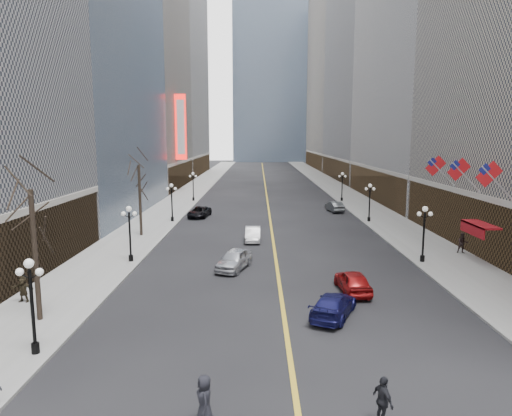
{
  "coord_description": "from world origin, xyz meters",
  "views": [
    {
      "loc": [
        -1.47,
        -5.83,
        10.04
      ],
      "look_at": [
        -1.57,
        15.25,
        6.79
      ],
      "focal_mm": 32.0,
      "sensor_mm": 36.0,
      "label": 1
    }
  ],
  "objects_px": {
    "streetlamp_west_0": "(31,296)",
    "streetlamp_west_3": "(193,183)",
    "car_sb_far": "(334,206)",
    "car_sb_mid": "(353,281)",
    "car_sb_near": "(333,305)",
    "streetlamp_east_2": "(370,198)",
    "car_nb_far": "(199,212)",
    "car_nb_mid": "(253,234)",
    "streetlamp_east_3": "(342,183)",
    "streetlamp_west_1": "(130,228)",
    "streetlamp_west_2": "(172,198)",
    "car_nb_near": "(234,259)",
    "streetlamp_east_1": "(424,228)"
  },
  "relations": [
    {
      "from": "streetlamp_west_1",
      "to": "car_nb_near",
      "type": "distance_m",
      "value": 8.92
    },
    {
      "from": "streetlamp_east_3",
      "to": "streetlamp_west_2",
      "type": "relative_size",
      "value": 1.0
    },
    {
      "from": "streetlamp_west_2",
      "to": "car_nb_far",
      "type": "distance_m",
      "value": 5.07
    },
    {
      "from": "streetlamp_east_2",
      "to": "streetlamp_west_2",
      "type": "relative_size",
      "value": 1.0
    },
    {
      "from": "car_nb_mid",
      "to": "car_sb_mid",
      "type": "xyz_separation_m",
      "value": [
        6.73,
        -15.03,
        0.05
      ]
    },
    {
      "from": "streetlamp_west_2",
      "to": "car_sb_near",
      "type": "xyz_separation_m",
      "value": [
        14.59,
        -29.16,
        -2.23
      ]
    },
    {
      "from": "streetlamp_west_0",
      "to": "streetlamp_west_3",
      "type": "xyz_separation_m",
      "value": [
        0.0,
        52.0,
        0.0
      ]
    },
    {
      "from": "car_sb_far",
      "to": "streetlamp_west_2",
      "type": "bearing_deg",
      "value": 11.51
    },
    {
      "from": "car_sb_near",
      "to": "streetlamp_west_0",
      "type": "bearing_deg",
      "value": 42.34
    },
    {
      "from": "streetlamp_west_0",
      "to": "streetlamp_west_3",
      "type": "height_order",
      "value": "same"
    },
    {
      "from": "streetlamp_east_2",
      "to": "streetlamp_west_3",
      "type": "height_order",
      "value": "same"
    },
    {
      "from": "streetlamp_east_1",
      "to": "streetlamp_west_2",
      "type": "xyz_separation_m",
      "value": [
        -23.6,
        18.0,
        0.0
      ]
    },
    {
      "from": "streetlamp_east_3",
      "to": "car_sb_near",
      "type": "bearing_deg",
      "value": -100.81
    },
    {
      "from": "streetlamp_west_1",
      "to": "car_nb_far",
      "type": "height_order",
      "value": "streetlamp_west_1"
    },
    {
      "from": "streetlamp_west_1",
      "to": "streetlamp_west_3",
      "type": "xyz_separation_m",
      "value": [
        0.0,
        36.0,
        0.0
      ]
    },
    {
      "from": "streetlamp_east_3",
      "to": "streetlamp_east_2",
      "type": "bearing_deg",
      "value": -90.0
    },
    {
      "from": "streetlamp_west_0",
      "to": "car_sb_far",
      "type": "xyz_separation_m",
      "value": [
        20.8,
        42.1,
        -2.19
      ]
    },
    {
      "from": "streetlamp_west_1",
      "to": "car_nb_mid",
      "type": "xyz_separation_m",
      "value": [
        9.8,
        8.01,
        -2.21
      ]
    },
    {
      "from": "streetlamp_west_1",
      "to": "streetlamp_west_2",
      "type": "bearing_deg",
      "value": 90.0
    },
    {
      "from": "car_nb_mid",
      "to": "car_sb_mid",
      "type": "height_order",
      "value": "car_sb_mid"
    },
    {
      "from": "car_nb_mid",
      "to": "streetlamp_east_2",
      "type": "bearing_deg",
      "value": 36.04
    },
    {
      "from": "car_nb_far",
      "to": "car_sb_mid",
      "type": "relative_size",
      "value": 1.12
    },
    {
      "from": "car_sb_far",
      "to": "streetlamp_east_3",
      "type": "bearing_deg",
      "value": -115.58
    },
    {
      "from": "streetlamp_west_3",
      "to": "car_nb_mid",
      "type": "xyz_separation_m",
      "value": [
        9.8,
        -27.99,
        -2.21
      ]
    },
    {
      "from": "car_nb_mid",
      "to": "streetlamp_west_3",
      "type": "bearing_deg",
      "value": 109.44
    },
    {
      "from": "streetlamp_east_3",
      "to": "car_sb_near",
      "type": "xyz_separation_m",
      "value": [
        -9.01,
        -47.16,
        -2.23
      ]
    },
    {
      "from": "car_nb_far",
      "to": "streetlamp_west_1",
      "type": "bearing_deg",
      "value": -89.57
    },
    {
      "from": "car_nb_mid",
      "to": "car_sb_mid",
      "type": "relative_size",
      "value": 0.96
    },
    {
      "from": "car_sb_near",
      "to": "car_sb_far",
      "type": "distance_m",
      "value": 37.78
    },
    {
      "from": "streetlamp_east_1",
      "to": "streetlamp_east_3",
      "type": "height_order",
      "value": "same"
    },
    {
      "from": "streetlamp_east_2",
      "to": "streetlamp_west_0",
      "type": "xyz_separation_m",
      "value": [
        -23.6,
        -34.0,
        0.0
      ]
    },
    {
      "from": "streetlamp_east_1",
      "to": "car_sb_near",
      "type": "bearing_deg",
      "value": -128.9
    },
    {
      "from": "streetlamp_east_2",
      "to": "car_sb_near",
      "type": "distance_m",
      "value": 30.6
    },
    {
      "from": "car_sb_far",
      "to": "car_nb_far",
      "type": "bearing_deg",
      "value": 4.29
    },
    {
      "from": "streetlamp_east_1",
      "to": "streetlamp_east_3",
      "type": "distance_m",
      "value": 36.0
    },
    {
      "from": "streetlamp_east_2",
      "to": "car_sb_near",
      "type": "xyz_separation_m",
      "value": [
        -9.01,
        -29.16,
        -2.23
      ]
    },
    {
      "from": "streetlamp_east_2",
      "to": "car_sb_mid",
      "type": "bearing_deg",
      "value": -105.77
    },
    {
      "from": "streetlamp_east_1",
      "to": "car_nb_far",
      "type": "xyz_separation_m",
      "value": [
        -20.8,
        21.59,
        -2.23
      ]
    },
    {
      "from": "streetlamp_east_3",
      "to": "streetlamp_west_0",
      "type": "relative_size",
      "value": 1.0
    },
    {
      "from": "streetlamp_east_3",
      "to": "car_nb_mid",
      "type": "distance_m",
      "value": 31.28
    },
    {
      "from": "streetlamp_east_2",
      "to": "car_nb_far",
      "type": "xyz_separation_m",
      "value": [
        -20.8,
        3.59,
        -2.23
      ]
    },
    {
      "from": "streetlamp_east_3",
      "to": "car_nb_mid",
      "type": "bearing_deg",
      "value": -116.25
    },
    {
      "from": "streetlamp_east_3",
      "to": "streetlamp_west_3",
      "type": "xyz_separation_m",
      "value": [
        -23.6,
        0.0,
        0.0
      ]
    },
    {
      "from": "streetlamp_east_1",
      "to": "car_nb_near",
      "type": "xyz_separation_m",
      "value": [
        -15.12,
        -1.76,
        -2.13
      ]
    },
    {
      "from": "car_sb_mid",
      "to": "car_sb_far",
      "type": "height_order",
      "value": "car_sb_mid"
    },
    {
      "from": "car_nb_mid",
      "to": "car_sb_far",
      "type": "distance_m",
      "value": 21.18
    },
    {
      "from": "streetlamp_west_3",
      "to": "car_nb_mid",
      "type": "bearing_deg",
      "value": -70.7
    },
    {
      "from": "car_sb_far",
      "to": "streetlamp_west_3",
      "type": "bearing_deg",
      "value": -35.22
    },
    {
      "from": "streetlamp_east_2",
      "to": "streetlamp_west_2",
      "type": "xyz_separation_m",
      "value": [
        -23.6,
        0.0,
        0.0
      ]
    },
    {
      "from": "streetlamp_west_0",
      "to": "car_sb_mid",
      "type": "xyz_separation_m",
      "value": [
        16.53,
        8.98,
        -2.16
      ]
    }
  ]
}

